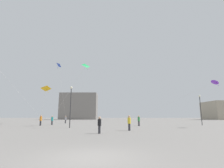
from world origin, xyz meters
TOP-DOWN VIEW (x-y plane):
  - ground_plane at (0.00, 0.00)m, footprint 300.00×300.00m
  - person_in_yellow at (2.29, 12.80)m, footprint 0.37×0.37m
  - person_in_orange at (-12.38, 22.35)m, footprint 0.39×0.39m
  - person_in_green at (4.42, 22.15)m, footprint 0.37×0.37m
  - person_in_teal at (-11.25, 24.57)m, footprint 0.37×0.37m
  - person_in_grey at (-10.96, 31.60)m, footprint 0.36×0.36m
  - person_in_black at (-0.71, 9.32)m, footprint 0.34×0.34m
  - kite_emerald_delta at (-4.89, 22.28)m, footprint 7.17×3.04m
  - kite_amber_delta at (-11.50, 21.56)m, footprint 1.61×1.47m
  - kite_violet_diamond at (15.48, 18.64)m, footprint 11.82×4.23m
  - kite_cobalt_delta at (-12.50, 29.82)m, footprint 2.31×2.74m
  - building_left_hall at (-19.00, 78.28)m, footprint 18.26×9.98m
  - lamppost_east at (15.92, 24.68)m, footprint 0.36×0.36m
  - lamppost_west at (-5.73, 16.91)m, footprint 0.36×0.36m

SIDE VIEW (x-z plane):
  - ground_plane at x=0.00m, z-range 0.00..0.00m
  - person_in_black at x=-0.71m, z-range 0.08..1.65m
  - person_in_grey at x=-10.96m, z-range 0.08..1.71m
  - person_in_teal at x=-11.25m, z-range 0.08..1.76m
  - person_in_yellow at x=2.29m, z-range 0.08..1.78m
  - person_in_green at x=4.42m, z-range 0.08..1.80m
  - person_in_orange at x=-12.38m, z-range 0.09..1.90m
  - lamppost_east at x=15.92m, z-range 0.88..6.30m
  - lamppost_west at x=-5.73m, z-range 0.91..6.75m
  - kite_amber_delta at x=-11.50m, z-range 3.58..8.96m
  - building_left_hall at x=-19.00m, z-range 0.00..12.84m
  - kite_violet_diamond at x=15.48m, z-range 3.75..9.47m
  - kite_emerald_delta at x=-4.89m, z-range 5.55..15.18m
  - kite_cobalt_delta at x=-12.50m, z-range 6.83..18.97m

